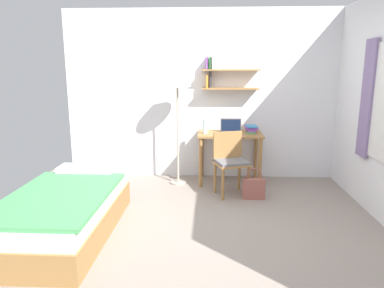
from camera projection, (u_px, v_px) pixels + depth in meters
The scene contains 10 objects.
ground_plane at pixel (203, 231), 3.81m from camera, with size 5.28×5.28×0.00m, color gray.
wall_back at pixel (207, 95), 5.51m from camera, with size 4.40×0.27×2.60m.
bed at pixel (65, 212), 3.71m from camera, with size 0.98×1.86×0.54m.
desk at pixel (230, 143), 5.32m from camera, with size 0.95×0.58×0.77m.
desk_chair at pixel (230, 160), 4.84m from camera, with size 0.53×0.50×0.86m.
standing_lamp at pixel (177, 85), 5.08m from camera, with size 0.40×0.40×1.68m.
laptop at pixel (231, 129), 5.31m from camera, with size 0.32×0.22×0.21m.
water_bottle at pixel (205, 126), 5.24m from camera, with size 0.07×0.07×0.22m, color silver.
book_stack at pixel (251, 129), 5.30m from camera, with size 0.19×0.25×0.11m.
handbag at pixel (254, 188), 4.73m from camera, with size 0.30×0.11×0.43m.
Camera 1 is at (0.06, -3.53, 1.73)m, focal length 33.07 mm.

